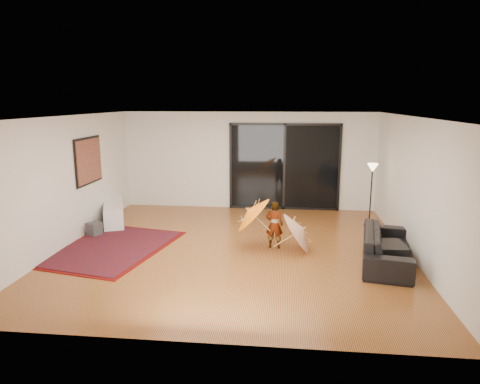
# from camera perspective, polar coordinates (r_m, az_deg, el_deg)

# --- Properties ---
(floor) EXTENTS (7.00, 7.00, 0.00)m
(floor) POSITION_cam_1_polar(r_m,az_deg,el_deg) (8.90, -0.85, -7.63)
(floor) COLOR #A6662D
(floor) RESTS_ON ground
(ceiling) EXTENTS (7.00, 7.00, 0.00)m
(ceiling) POSITION_cam_1_polar(r_m,az_deg,el_deg) (8.38, -0.91, 10.03)
(ceiling) COLOR white
(ceiling) RESTS_ON wall_back
(wall_back) EXTENTS (7.00, 0.00, 7.00)m
(wall_back) POSITION_cam_1_polar(r_m,az_deg,el_deg) (11.97, 1.13, 4.18)
(wall_back) COLOR silver
(wall_back) RESTS_ON floor
(wall_front) EXTENTS (7.00, 0.00, 7.00)m
(wall_front) POSITION_cam_1_polar(r_m,az_deg,el_deg) (5.19, -5.54, -6.58)
(wall_front) COLOR silver
(wall_front) RESTS_ON floor
(wall_left) EXTENTS (0.00, 7.00, 7.00)m
(wall_left) POSITION_cam_1_polar(r_m,az_deg,el_deg) (9.60, -22.11, 1.29)
(wall_left) COLOR silver
(wall_left) RESTS_ON floor
(wall_right) EXTENTS (0.00, 7.00, 7.00)m
(wall_right) POSITION_cam_1_polar(r_m,az_deg,el_deg) (8.83, 22.29, 0.40)
(wall_right) COLOR silver
(wall_right) RESTS_ON floor
(sliding_door) EXTENTS (3.06, 0.07, 2.40)m
(sliding_door) POSITION_cam_1_polar(r_m,az_deg,el_deg) (11.92, 5.92, 3.35)
(sliding_door) COLOR black
(sliding_door) RESTS_ON wall_back
(painting) EXTENTS (0.04, 1.28, 1.08)m
(painting) POSITION_cam_1_polar(r_m,az_deg,el_deg) (10.42, -19.51, 3.95)
(painting) COLOR black
(painting) RESTS_ON wall_left
(media_console) EXTENTS (1.09, 1.83, 0.50)m
(media_console) POSITION_cam_1_polar(r_m,az_deg,el_deg) (11.22, -16.50, -2.60)
(media_console) COLOR white
(media_console) RESTS_ON floor
(speaker) EXTENTS (0.35, 0.35, 0.30)m
(speaker) POSITION_cam_1_polar(r_m,az_deg,el_deg) (10.26, -18.85, -4.71)
(speaker) COLOR #424244
(speaker) RESTS_ON floor
(persian_rug) EXTENTS (2.61, 3.24, 0.02)m
(persian_rug) POSITION_cam_1_polar(r_m,az_deg,el_deg) (9.34, -16.75, -7.13)
(persian_rug) COLOR #5B0907
(persian_rug) RESTS_ON floor
(sofa) EXTENTS (1.22, 2.27, 0.63)m
(sofa) POSITION_cam_1_polar(r_m,az_deg,el_deg) (8.55, 18.96, -6.91)
(sofa) COLOR black
(sofa) RESTS_ON floor
(ottoman) EXTENTS (0.70, 0.70, 0.38)m
(ottoman) POSITION_cam_1_polar(r_m,az_deg,el_deg) (8.57, 18.89, -7.74)
(ottoman) COLOR black
(ottoman) RESTS_ON floor
(floor_lamp) EXTENTS (0.26, 0.26, 1.53)m
(floor_lamp) POSITION_cam_1_polar(r_m,az_deg,el_deg) (10.72, 17.19, 1.93)
(floor_lamp) COLOR black
(floor_lamp) RESTS_ON floor
(child) EXTENTS (0.38, 0.27, 0.99)m
(child) POSITION_cam_1_polar(r_m,az_deg,el_deg) (8.86, 4.61, -4.38)
(child) COLOR #999999
(child) RESTS_ON floor
(parasol_orange) EXTENTS (0.75, 0.91, 0.90)m
(parasol_orange) POSITION_cam_1_polar(r_m,az_deg,el_deg) (8.78, 1.03, -2.87)
(parasol_orange) COLOR orange
(parasol_orange) RESTS_ON child
(parasol_white) EXTENTS (0.67, 0.91, 0.96)m
(parasol_white) POSITION_cam_1_polar(r_m,az_deg,el_deg) (8.72, 8.54, -4.68)
(parasol_white) COLOR silver
(parasol_white) RESTS_ON floor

